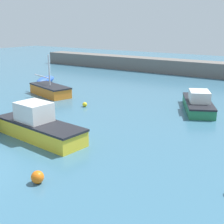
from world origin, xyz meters
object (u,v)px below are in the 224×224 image
object	(u,v)px
mooring_buoy_yellow	(85,104)
mooring_buoy_orange	(37,177)
rowboat_blue_near	(46,80)
motorboat_with_cabin	(198,103)
cabin_cruiser_white	(39,126)
sailboat_short_mast	(50,90)

from	to	relation	value
mooring_buoy_yellow	mooring_buoy_orange	xyz separation A→B (m)	(6.23, -10.80, 0.09)
rowboat_blue_near	motorboat_with_cabin	world-z (taller)	motorboat_with_cabin
cabin_cruiser_white	motorboat_with_cabin	xyz separation A→B (m)	(5.60, 11.05, -0.16)
rowboat_blue_near	mooring_buoy_orange	size ratio (longest dim) A/B	6.76
motorboat_with_cabin	mooring_buoy_orange	world-z (taller)	motorboat_with_cabin
mooring_buoy_yellow	rowboat_blue_near	bearing A→B (deg)	151.45
mooring_buoy_yellow	cabin_cruiser_white	bearing A→B (deg)	-72.04
rowboat_blue_near	cabin_cruiser_white	size ratio (longest dim) A/B	0.59
rowboat_blue_near	mooring_buoy_orange	xyz separation A→B (m)	(16.23, -16.24, -0.12)
motorboat_with_cabin	cabin_cruiser_white	bearing A→B (deg)	126.71
rowboat_blue_near	mooring_buoy_yellow	bearing A→B (deg)	-137.71
sailboat_short_mast	mooring_buoy_orange	size ratio (longest dim) A/B	9.91
motorboat_with_cabin	sailboat_short_mast	bearing A→B (deg)	74.83
rowboat_blue_near	sailboat_short_mast	xyz separation A→B (m)	(4.74, -4.02, 0.10)
cabin_cruiser_white	sailboat_short_mast	bearing A→B (deg)	137.46
motorboat_with_cabin	sailboat_short_mast	distance (m)	13.39
cabin_cruiser_white	mooring_buoy_orange	xyz separation A→B (m)	(3.95, -3.79, -0.46)
cabin_cruiser_white	mooring_buoy_yellow	world-z (taller)	cabin_cruiser_white
mooring_buoy_yellow	mooring_buoy_orange	world-z (taller)	mooring_buoy_orange
sailboat_short_mast	mooring_buoy_yellow	size ratio (longest dim) A/B	14.45
rowboat_blue_near	cabin_cruiser_white	bearing A→B (deg)	-154.58
rowboat_blue_near	motorboat_with_cabin	size ratio (longest dim) A/B	0.63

